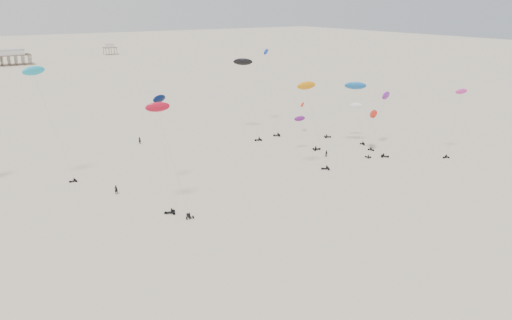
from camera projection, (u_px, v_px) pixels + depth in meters
ground_plane at (100, 103)px, 192.94m from camera, size 900.00×900.00×0.00m
pavilion_main at (12, 58)px, 306.65m from camera, size 21.00×13.00×9.80m
pavilion_small at (110, 50)px, 367.00m from camera, size 9.00×7.00×8.00m
rig_0 at (384, 103)px, 132.13m from camera, size 8.91×4.28×15.10m
rig_2 at (163, 137)px, 97.66m from camera, size 7.82×16.45×22.89m
rig_3 at (358, 118)px, 140.69m from camera, size 6.48×10.12×11.70m
rig_4 at (359, 95)px, 131.15m from camera, size 6.15×16.88×19.47m
rig_5 at (308, 133)px, 130.71m from camera, size 7.09×3.92×9.46m
rig_7 at (39, 86)px, 101.48m from camera, size 8.35×3.90×25.58m
rig_8 at (311, 104)px, 111.46m from camera, size 8.66×4.24×21.13m
rig_9 at (314, 119)px, 145.30m from camera, size 6.12×10.39×11.32m
rig_10 at (457, 109)px, 125.80m from camera, size 9.10×4.05×16.98m
rig_11 at (245, 73)px, 144.03m from camera, size 6.08×14.61×23.07m
rig_12 at (373, 118)px, 127.82m from camera, size 7.86×7.31×11.70m
rig_13 at (166, 137)px, 89.07m from camera, size 5.64×8.19×20.94m
rig_14 at (269, 75)px, 151.26m from camera, size 9.00×17.86×26.34m
spectator_0 at (116, 194)px, 102.21m from camera, size 0.99×0.92×2.25m
spectator_1 at (326, 157)px, 126.55m from camera, size 1.04×0.66×2.04m
spectator_3 at (140, 144)px, 138.33m from camera, size 1.00×0.99×2.29m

